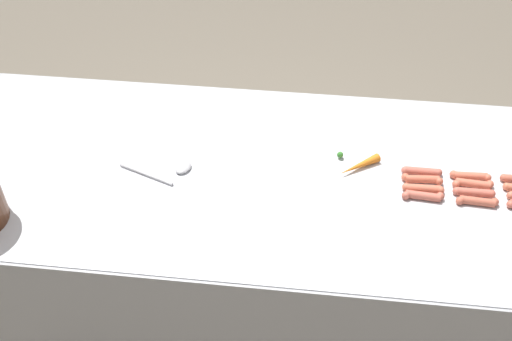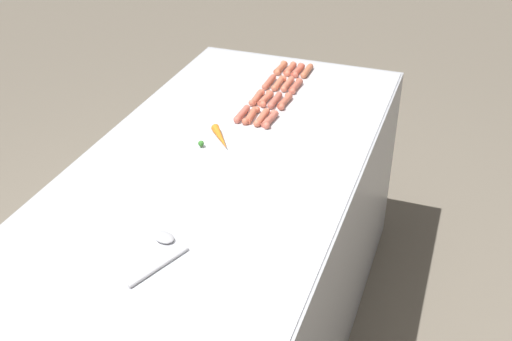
{
  "view_description": "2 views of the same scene",
  "coord_description": "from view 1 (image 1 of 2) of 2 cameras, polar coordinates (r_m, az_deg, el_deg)",
  "views": [
    {
      "loc": [
        -1.61,
        -0.13,
        2.41
      ],
      "look_at": [
        -0.04,
        0.05,
        0.96
      ],
      "focal_mm": 43.56,
      "sensor_mm": 36.0,
      "label": 1
    },
    {
      "loc": [
        -0.79,
        1.64,
        2.11
      ],
      "look_at": [
        -0.14,
        -0.17,
        0.92
      ],
      "focal_mm": 44.6,
      "sensor_mm": 36.0,
      "label": 2
    }
  ],
  "objects": [
    {
      "name": "ground_plane",
      "position": [
        2.9,
        1.02,
        -13.71
      ],
      "size": [
        20.0,
        20.0,
        0.0
      ],
      "primitive_type": "plane",
      "color": "#756B5B"
    },
    {
      "name": "griddle_counter",
      "position": [
        2.53,
        1.14,
        -7.89
      ],
      "size": [
        1.0,
        2.45,
        0.92
      ],
      "color": "#ADAFB5",
      "rests_on": "ground_plane"
    },
    {
      "name": "hot_dog_2",
      "position": [
        2.2,
        19.65,
        -2.68
      ],
      "size": [
        0.04,
        0.14,
        0.03
      ],
      "color": "#CF654D",
      "rests_on": "griddle_counter"
    },
    {
      "name": "hot_dog_3",
      "position": [
        2.16,
        15.08,
        -2.26
      ],
      "size": [
        0.04,
        0.14,
        0.03
      ],
      "color": "#CF6854",
      "rests_on": "griddle_counter"
    },
    {
      "name": "hot_dog_6",
      "position": [
        2.23,
        19.39,
        -1.91
      ],
      "size": [
        0.03,
        0.14,
        0.03
      ],
      "color": "#CB6654",
      "rests_on": "griddle_counter"
    },
    {
      "name": "hot_dog_7",
      "position": [
        2.19,
        15.1,
        -1.6
      ],
      "size": [
        0.03,
        0.14,
        0.03
      ],
      "color": "#D46E51",
      "rests_on": "griddle_counter"
    },
    {
      "name": "hot_dog_10",
      "position": [
        2.26,
        19.29,
        -1.15
      ],
      "size": [
        0.04,
        0.14,
        0.03
      ],
      "color": "#D86C52",
      "rests_on": "griddle_counter"
    },
    {
      "name": "hot_dog_11",
      "position": [
        2.23,
        15.01,
        -0.78
      ],
      "size": [
        0.04,
        0.14,
        0.03
      ],
      "color": "#D7694D",
      "rests_on": "griddle_counter"
    },
    {
      "name": "hot_dog_14",
      "position": [
        2.29,
        19.08,
        -0.48
      ],
      "size": [
        0.03,
        0.14,
        0.03
      ],
      "color": "#D76B51",
      "rests_on": "griddle_counter"
    },
    {
      "name": "hot_dog_15",
      "position": [
        2.26,
        14.98,
        -0.07
      ],
      "size": [
        0.03,
        0.14,
        0.03
      ],
      "color": "#CD6655",
      "rests_on": "griddle_counter"
    },
    {
      "name": "serving_spoon",
      "position": [
        2.21,
        -7.82,
        0.07
      ],
      "size": [
        0.13,
        0.26,
        0.02
      ],
      "color": "#B7B7BC",
      "rests_on": "griddle_counter"
    },
    {
      "name": "carrot",
      "position": [
        2.23,
        9.34,
        0.51
      ],
      "size": [
        0.13,
        0.16,
        0.03
      ],
      "color": "orange",
      "rests_on": "griddle_counter"
    }
  ]
}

